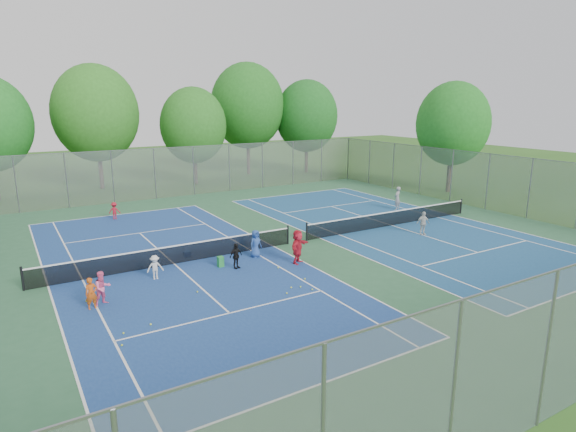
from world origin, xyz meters
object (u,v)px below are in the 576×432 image
object	(u,v)px
net_left	(174,255)
instructor	(397,198)
net_right	(392,219)
ball_crate	(187,254)
ball_hopper	(221,262)

from	to	relation	value
net_left	instructor	size ratio (longest dim) A/B	7.71
net_right	ball_crate	xyz separation A→B (m)	(-13.07, 0.81, -0.32)
net_left	ball_hopper	distance (m)	2.33
net_right	ball_crate	size ratio (longest dim) A/B	40.07
net_right	ball_hopper	distance (m)	12.34
ball_crate	ball_hopper	bearing A→B (deg)	-70.49
instructor	ball_hopper	bearing A→B (deg)	-7.12
ball_hopper	instructor	bearing A→B (deg)	16.71
instructor	net_right	bearing A→B (deg)	18.91
ball_crate	instructor	size ratio (longest dim) A/B	0.19
ball_hopper	instructor	size ratio (longest dim) A/B	0.31
net_left	ball_hopper	bearing A→B (deg)	-40.79
ball_crate	ball_hopper	world-z (taller)	ball_hopper
ball_crate	ball_hopper	xyz separation A→B (m)	(0.82, -2.33, 0.12)
net_right	ball_hopper	xyz separation A→B (m)	(-12.24, -1.52, -0.20)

